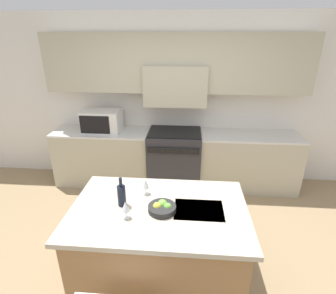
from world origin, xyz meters
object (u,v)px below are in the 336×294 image
wine_bottle (122,195)px  fruit_bowl (162,207)px  microwave (102,121)px  range_stove (174,159)px  wine_glass_far (145,184)px  wine_glass_near (125,207)px

wine_bottle → fruit_bowl: wine_bottle is taller
microwave → range_stove: bearing=-0.9°
wine_bottle → wine_glass_far: size_ratio=1.75×
wine_glass_near → range_stove: bearing=82.0°
wine_bottle → fruit_bowl: size_ratio=1.13×
wine_glass_near → fruit_bowl: 0.33m
range_stove → microwave: bearing=179.1°
microwave → wine_bottle: microwave is taller
fruit_bowl → wine_glass_far: bearing=126.6°
wine_bottle → microwave: bearing=112.1°
wine_glass_far → fruit_bowl: 0.33m
range_stove → wine_bottle: wine_bottle is taller
microwave → wine_bottle: (0.79, -1.95, -0.08)m
microwave → wine_glass_near: microwave is taller
wine_glass_far → fruit_bowl: (0.19, -0.26, -0.08)m
wine_glass_far → range_stove: bearing=83.8°
range_stove → wine_glass_near: bearing=-98.0°
microwave → wine_bottle: bearing=-67.9°
wine_bottle → fruit_bowl: 0.39m
wine_bottle → wine_glass_near: 0.20m
wine_glass_far → microwave: bearing=119.3°
microwave → wine_glass_near: (0.87, -2.13, -0.08)m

